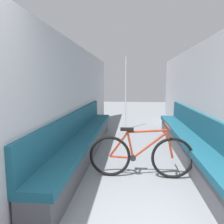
{
  "coord_description": "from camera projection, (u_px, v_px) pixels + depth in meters",
  "views": [
    {
      "loc": [
        -0.08,
        -1.05,
        1.47
      ],
      "look_at": [
        -0.43,
        2.7,
        0.95
      ],
      "focal_mm": 35.0,
      "sensor_mm": 36.0,
      "label": 1
    }
  ],
  "objects": [
    {
      "name": "wall_right",
      "position": [
        207.0,
        101.0,
        3.99
      ],
      "size": [
        0.1,
        9.36,
        2.24
      ],
      "primitive_type": "cube",
      "color": "#B2B2B7",
      "rests_on": "ground"
    },
    {
      "name": "bench_seat_row_right",
      "position": [
        190.0,
        143.0,
        4.23
      ],
      "size": [
        0.45,
        4.84,
        0.89
      ],
      "color": "#4C4C51",
      "rests_on": "ground"
    },
    {
      "name": "grab_pole_near",
      "position": [
        126.0,
        95.0,
        6.65
      ],
      "size": [
        0.08,
        0.08,
        2.22
      ],
      "color": "gray",
      "rests_on": "ground"
    },
    {
      "name": "bench_seat_row_left",
      "position": [
        84.0,
        140.0,
        4.42
      ],
      "size": [
        0.45,
        4.84,
        0.89
      ],
      "color": "#4C4C51",
      "rests_on": "ground"
    },
    {
      "name": "bicycle",
      "position": [
        141.0,
        156.0,
        3.34
      ],
      "size": [
        1.6,
        0.46,
        0.83
      ],
      "rotation": [
        0.0,
        0.0,
        -0.13
      ],
      "color": "black",
      "rests_on": "ground"
    },
    {
      "name": "wall_left",
      "position": [
        70.0,
        100.0,
        4.23
      ],
      "size": [
        0.1,
        9.36,
        2.24
      ],
      "primitive_type": "cube",
      "color": "#B2B2B7",
      "rests_on": "ground"
    }
  ]
}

